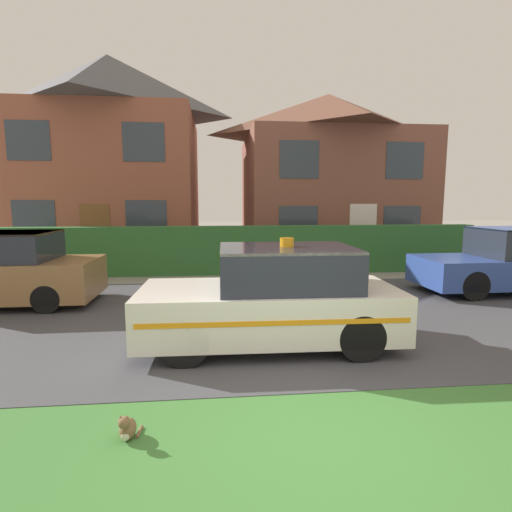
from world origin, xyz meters
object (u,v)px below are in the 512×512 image
at_px(neighbour_car_far, 1,271).
at_px(neighbour_car_near, 509,262).
at_px(cat, 127,428).
at_px(house_left, 111,155).
at_px(wheelie_bin, 118,257).
at_px(police_car, 274,298).
at_px(house_right, 327,173).

bearing_deg(neighbour_car_far, neighbour_car_near, -179.69).
bearing_deg(neighbour_car_far, cat, 124.92).
bearing_deg(house_left, cat, -76.14).
height_order(cat, wheelie_bin, wheelie_bin).
xyz_separation_m(neighbour_car_near, wheelie_bin, (-9.99, 3.35, -0.18)).
distance_m(neighbour_car_near, neighbour_car_far, 11.57).
bearing_deg(police_car, neighbour_car_far, -27.22).
height_order(house_right, wheelie_bin, house_right).
xyz_separation_m(police_car, neighbour_car_near, (6.18, 3.02, -0.01)).
height_order(police_car, house_left, house_left).
distance_m(cat, house_right, 15.24).
bearing_deg(house_right, neighbour_car_near, -75.36).
relative_size(police_car, neighbour_car_near, 0.93).
xyz_separation_m(police_car, house_right, (3.99, 11.42, 2.68)).
bearing_deg(cat, police_car, 148.12).
relative_size(police_car, house_right, 0.53).
height_order(police_car, neighbour_car_near, police_car).
bearing_deg(police_car, wheelie_bin, -58.01).
relative_size(cat, house_left, 0.04).
xyz_separation_m(police_car, neighbour_car_far, (-5.38, 2.91, -0.00)).
height_order(neighbour_car_near, wheelie_bin, neighbour_car_near).
relative_size(cat, house_right, 0.04).
height_order(cat, neighbour_car_far, neighbour_car_far).
bearing_deg(house_left, neighbour_car_far, -91.69).
distance_m(neighbour_car_far, house_right, 12.94).
bearing_deg(police_car, house_left, -64.93).
relative_size(neighbour_car_near, house_right, 0.57).
distance_m(house_left, house_right, 9.14).
xyz_separation_m(cat, wheelie_bin, (-2.10, 8.69, 0.43)).
xyz_separation_m(cat, neighbour_car_near, (7.88, 5.34, 0.61)).
relative_size(neighbour_car_near, neighbour_car_far, 1.05).
bearing_deg(wheelie_bin, cat, -66.86).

